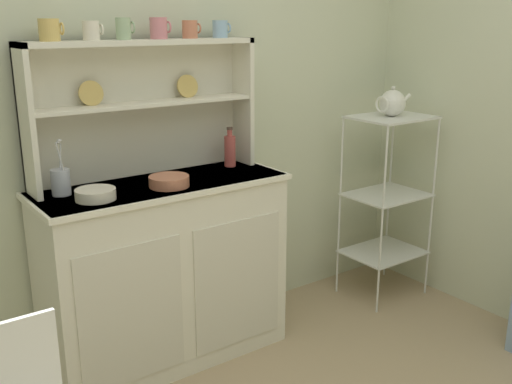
# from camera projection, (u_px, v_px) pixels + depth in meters

# --- Properties ---
(wall_back) EXTENTS (3.84, 0.05, 2.50)m
(wall_back) POSITION_uv_depth(u_px,v_px,m) (152.00, 96.00, 2.85)
(wall_back) COLOR beige
(wall_back) RESTS_ON ground
(hutch_cabinet) EXTENTS (1.16, 0.45, 0.89)m
(hutch_cabinet) POSITION_uv_depth(u_px,v_px,m) (166.00, 271.00, 2.82)
(hutch_cabinet) COLOR silver
(hutch_cabinet) RESTS_ON ground
(hutch_shelf_unit) EXTENTS (1.09, 0.18, 0.63)m
(hutch_shelf_unit) POSITION_uv_depth(u_px,v_px,m) (142.00, 97.00, 2.72)
(hutch_shelf_unit) COLOR silver
(hutch_shelf_unit) RESTS_ON hutch_cabinet
(bakers_rack) EXTENTS (0.44, 0.35, 1.08)m
(bakers_rack) POSITION_uv_depth(u_px,v_px,m) (387.00, 188.00, 3.45)
(bakers_rack) COLOR silver
(bakers_rack) RESTS_ON ground
(cup_gold_0) EXTENTS (0.10, 0.08, 0.09)m
(cup_gold_0) POSITION_uv_depth(u_px,v_px,m) (50.00, 30.00, 2.38)
(cup_gold_0) COLOR #DBB760
(cup_gold_0) RESTS_ON hutch_shelf_unit
(cup_cream_1) EXTENTS (0.08, 0.07, 0.08)m
(cup_cream_1) POSITION_uv_depth(u_px,v_px,m) (91.00, 31.00, 2.48)
(cup_cream_1) COLOR silver
(cup_cream_1) RESTS_ON hutch_shelf_unit
(cup_sage_2) EXTENTS (0.08, 0.06, 0.09)m
(cup_sage_2) POSITION_uv_depth(u_px,v_px,m) (124.00, 29.00, 2.56)
(cup_sage_2) COLOR #9EB78E
(cup_sage_2) RESTS_ON hutch_shelf_unit
(cup_rose_3) EXTENTS (0.09, 0.08, 0.09)m
(cup_rose_3) POSITION_uv_depth(u_px,v_px,m) (159.00, 28.00, 2.65)
(cup_rose_3) COLOR #D17A84
(cup_rose_3) RESTS_ON hutch_shelf_unit
(cup_terracotta_4) EXTENTS (0.09, 0.07, 0.08)m
(cup_terracotta_4) POSITION_uv_depth(u_px,v_px,m) (190.00, 29.00, 2.74)
(cup_terracotta_4) COLOR #C67556
(cup_terracotta_4) RESTS_ON hutch_shelf_unit
(cup_sky_5) EXTENTS (0.09, 0.07, 0.08)m
(cup_sky_5) POSITION_uv_depth(u_px,v_px,m) (220.00, 29.00, 2.84)
(cup_sky_5) COLOR #8EB2D1
(cup_sky_5) RESTS_ON hutch_shelf_unit
(bowl_mixing_large) EXTENTS (0.17, 0.17, 0.05)m
(bowl_mixing_large) POSITION_uv_depth(u_px,v_px,m) (96.00, 194.00, 2.45)
(bowl_mixing_large) COLOR silver
(bowl_mixing_large) RESTS_ON hutch_cabinet
(bowl_floral_medium) EXTENTS (0.18, 0.18, 0.05)m
(bowl_floral_medium) POSITION_uv_depth(u_px,v_px,m) (169.00, 181.00, 2.64)
(bowl_floral_medium) COLOR #C67556
(bowl_floral_medium) RESTS_ON hutch_cabinet
(jam_bottle) EXTENTS (0.06, 0.06, 0.20)m
(jam_bottle) POSITION_uv_depth(u_px,v_px,m) (230.00, 150.00, 2.99)
(jam_bottle) COLOR #B74C47
(jam_bottle) RESTS_ON hutch_cabinet
(utensil_jar) EXTENTS (0.08, 0.08, 0.24)m
(utensil_jar) POSITION_uv_depth(u_px,v_px,m) (61.00, 181.00, 2.50)
(utensil_jar) COLOR #B2B7C6
(utensil_jar) RESTS_ON hutch_cabinet
(porcelain_teapot) EXTENTS (0.24, 0.15, 0.17)m
(porcelain_teapot) POSITION_uv_depth(u_px,v_px,m) (392.00, 103.00, 3.32)
(porcelain_teapot) COLOR white
(porcelain_teapot) RESTS_ON bakers_rack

